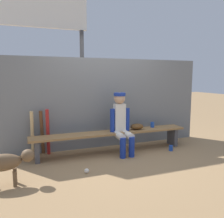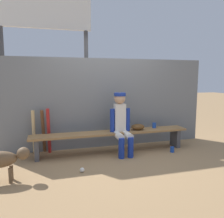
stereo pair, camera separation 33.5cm
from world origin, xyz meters
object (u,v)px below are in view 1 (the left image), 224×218
at_px(scoreboard, 43,23).
at_px(baseball, 87,171).
at_px(dugout_bench, 112,135).
at_px(cup_on_bench, 152,125).
at_px(bat_wood_dark, 42,133).
at_px(player_seated, 122,121).
at_px(baseball_glove, 137,127).
at_px(bat_wood_natural, 32,133).
at_px(dog, 6,163).
at_px(bat_aluminum_red, 48,132).
at_px(cup_on_ground, 171,148).

bearing_deg(scoreboard, baseball, -79.90).
bearing_deg(dugout_bench, cup_on_bench, 4.01).
bearing_deg(bat_wood_dark, player_seated, -17.56).
distance_m(dugout_bench, baseball_glove, 0.57).
relative_size(player_seated, bat_wood_natural, 1.37).
xyz_separation_m(baseball, cup_on_bench, (1.68, 0.87, 0.44)).
distance_m(dugout_bench, baseball, 1.13).
relative_size(player_seated, dog, 1.41).
height_order(baseball, cup_on_bench, cup_on_bench).
xyz_separation_m(player_seated, cup_on_bench, (0.79, 0.17, -0.16)).
bearing_deg(bat_aluminum_red, bat_wood_dark, 138.54).
xyz_separation_m(bat_wood_natural, scoreboard, (0.35, 1.08, 2.26)).
bearing_deg(cup_on_bench, bat_aluminum_red, 174.61).
height_order(bat_aluminum_red, bat_wood_natural, bat_aluminum_red).
bearing_deg(bat_wood_dark, dugout_bench, -15.42).
xyz_separation_m(baseball_glove, baseball, (-1.28, -0.81, -0.44)).
height_order(bat_aluminum_red, dog, bat_aluminum_red).
bearing_deg(dugout_bench, scoreboard, 128.32).
bearing_deg(cup_on_bench, bat_wood_dark, 172.59).
distance_m(baseball_glove, cup_on_ground, 0.81).
relative_size(baseball_glove, cup_on_bench, 2.55).
xyz_separation_m(dugout_bench, cup_on_ground, (1.15, -0.34, -0.29)).
bearing_deg(scoreboard, dog, -107.97).
xyz_separation_m(baseball, dog, (-1.13, -0.03, 0.30)).
relative_size(dugout_bench, baseball_glove, 11.23).
distance_m(dugout_bench, cup_on_bench, 0.96).
relative_size(cup_on_bench, scoreboard, 0.03).
distance_m(bat_wood_dark, scoreboard, 2.50).
xyz_separation_m(bat_aluminum_red, bat_wood_dark, (-0.10, 0.09, -0.02)).
bearing_deg(cup_on_ground, cup_on_bench, 116.71).
xyz_separation_m(cup_on_ground, scoreboard, (-2.28, 1.76, 2.64)).
distance_m(bat_aluminum_red, scoreboard, 2.52).
distance_m(bat_wood_dark, baseball, 1.36).
height_order(cup_on_bench, dog, cup_on_bench).
relative_size(baseball_glove, dog, 0.33).
height_order(player_seated, bat_aluminum_red, player_seated).
distance_m(cup_on_bench, scoreboard, 3.32).
xyz_separation_m(bat_wood_natural, cup_on_ground, (2.63, -0.69, -0.38)).
height_order(dugout_bench, player_seated, player_seated).
bearing_deg(cup_on_bench, cup_on_ground, -63.29).
bearing_deg(bat_wood_dark, dog, -114.91).
bearing_deg(dugout_bench, bat_wood_natural, 166.76).
height_order(bat_wood_natural, baseball, bat_wood_natural).
relative_size(dugout_bench, bat_wood_natural, 3.64).
height_order(bat_aluminum_red, cup_on_ground, bat_aluminum_red).
xyz_separation_m(dugout_bench, bat_wood_natural, (-1.48, 0.35, 0.09)).
bearing_deg(bat_aluminum_red, bat_wood_natural, 164.20).
height_order(dugout_bench, cup_on_ground, dugout_bench).
distance_m(bat_aluminum_red, bat_wood_natural, 0.29).
xyz_separation_m(dugout_bench, cup_on_bench, (0.95, 0.07, 0.13)).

